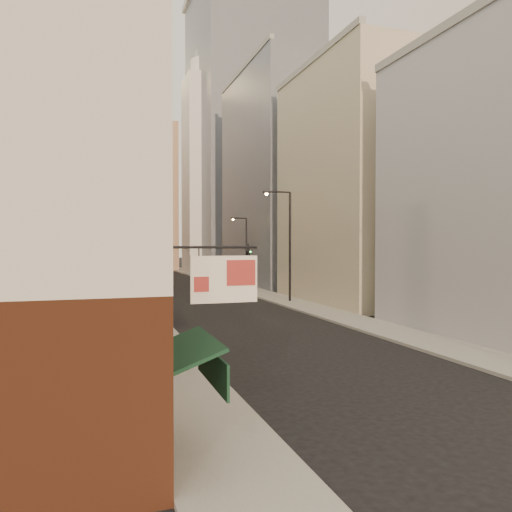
{
  "coord_description": "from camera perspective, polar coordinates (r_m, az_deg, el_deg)",
  "views": [
    {
      "loc": [
        -9.42,
        -8.27,
        4.96
      ],
      "look_at": [
        -0.15,
        19.97,
        4.27
      ],
      "focal_mm": 35.0,
      "sensor_mm": 36.0,
      "label": 1
    }
  ],
  "objects": [
    {
      "name": "right_bldg_wingrid",
      "position": [
        62.6,
        2.01,
        8.71
      ],
      "size": [
        8.0,
        20.0,
        26.0
      ],
      "primitive_type": "cube",
      "color": "gray",
      "rests_on": "ground"
    },
    {
      "name": "left_bldg_wingrid",
      "position": [
        88.59,
        -19.9,
        5.81
      ],
      "size": [
        8.0,
        20.0,
        24.0
      ],
      "primitive_type": "cube",
      "color": "gray",
      "rests_on": "ground"
    },
    {
      "name": "streetlamp_far",
      "position": [
        56.17,
        -1.28,
        0.91
      ],
      "size": [
        2.04,
        0.73,
        7.96
      ],
      "rotation": [
        0.0,
        0.0,
        0.28
      ],
      "color": "black",
      "rests_on": "ground"
    },
    {
      "name": "right_bldg_beige",
      "position": [
        44.15,
        11.09,
        7.86
      ],
      "size": [
        8.0,
        16.0,
        20.0
      ],
      "primitive_type": "cube",
      "color": "#BFB291",
      "rests_on": "ground"
    },
    {
      "name": "sidewalk_left",
      "position": [
        63.53,
        -15.52,
        -3.13
      ],
      "size": [
        3.0,
        140.0,
        0.15
      ],
      "primitive_type": "cube",
      "color": "gray",
      "rests_on": "ground"
    },
    {
      "name": "highrise",
      "position": [
        92.86,
        -0.55,
        14.21
      ],
      "size": [
        21.0,
        23.0,
        51.2
      ],
      "color": "gray",
      "rests_on": "ground"
    },
    {
      "name": "clock_tower",
      "position": [
        101.42,
        -13.42,
        8.47
      ],
      "size": [
        14.0,
        14.0,
        44.9
      ],
      "color": "tan",
      "rests_on": "ground"
    },
    {
      "name": "traffic_light_right",
      "position": [
        52.19,
        -0.9,
        0.17
      ],
      "size": [
        0.84,
        0.84,
        5.0
      ],
      "rotation": [
        0.0,
        0.0,
        3.58
      ],
      "color": "black",
      "rests_on": "ground"
    },
    {
      "name": "sidewalk_right",
      "position": [
        65.43,
        -4.05,
        -2.96
      ],
      "size": [
        3.0,
        140.0,
        0.15
      ],
      "primitive_type": "cube",
      "color": "gray",
      "rests_on": "ground"
    },
    {
      "name": "streetlamp_mid",
      "position": [
        42.42,
        3.59,
        1.92
      ],
      "size": [
        2.48,
        0.33,
        9.45
      ],
      "rotation": [
        0.0,
        0.0,
        -0.05
      ],
      "color": "black",
      "rests_on": "ground"
    },
    {
      "name": "left_bldg_beige",
      "position": [
        34.5,
        -22.54,
        6.28
      ],
      "size": [
        8.0,
        12.0,
        16.0
      ],
      "primitive_type": "cube",
      "color": "#BFB291",
      "rests_on": "ground"
    },
    {
      "name": "white_tower",
      "position": [
        89.48,
        -5.52,
        10.1
      ],
      "size": [
        8.0,
        8.0,
        41.5
      ],
      "color": "silver",
      "rests_on": "ground"
    },
    {
      "name": "left_bldg_grey",
      "position": [
        50.59,
        -21.17,
        6.96
      ],
      "size": [
        8.0,
        16.0,
        20.0
      ],
      "primitive_type": "cube",
      "color": "#A3A3A9",
      "rests_on": "ground"
    },
    {
      "name": "left_bldg_tan",
      "position": [
        68.41,
        -20.37,
        4.21
      ],
      "size": [
        8.0,
        18.0,
        17.0
      ],
      "primitive_type": "cube",
      "color": "tan",
      "rests_on": "ground"
    },
    {
      "name": "near_building_left",
      "position": [
        17.37,
        -23.41,
        4.7
      ],
      "size": [
        8.3,
        23.04,
        12.3
      ],
      "color": "#602E19",
      "rests_on": "ground"
    }
  ]
}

